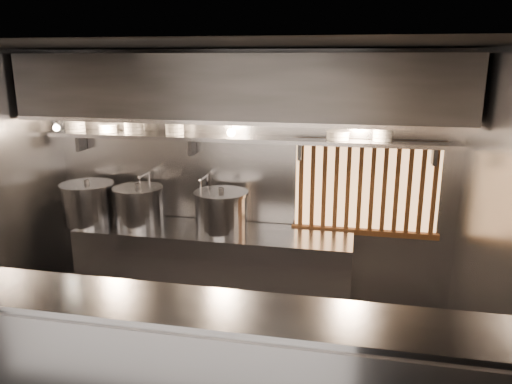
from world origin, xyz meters
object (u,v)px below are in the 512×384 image
(pendant_bulb, at_px, (231,132))
(stock_pot_mid, at_px, (139,206))
(stock_pot_left, at_px, (88,203))
(heat_lamp, at_px, (55,122))
(stock_pot_right, at_px, (221,211))

(pendant_bulb, height_order, stock_pot_mid, pendant_bulb)
(stock_pot_left, bearing_deg, heat_lamp, -119.86)
(heat_lamp, height_order, stock_pot_right, heat_lamp)
(heat_lamp, distance_m, stock_pot_left, 0.98)
(pendant_bulb, relative_size, stock_pot_left, 0.28)
(stock_pot_left, xyz_separation_m, stock_pot_mid, (0.59, 0.05, -0.01))
(heat_lamp, relative_size, stock_pot_left, 0.52)
(stock_pot_right, bearing_deg, stock_pot_mid, 178.52)
(heat_lamp, xyz_separation_m, stock_pot_left, (0.15, 0.26, -0.94))
(stock_pot_left, relative_size, stock_pot_mid, 0.96)
(stock_pot_mid, distance_m, stock_pot_right, 0.96)
(heat_lamp, bearing_deg, stock_pot_right, 9.38)
(heat_lamp, relative_size, pendant_bulb, 1.87)
(stock_pot_left, bearing_deg, pendant_bulb, 3.19)
(pendant_bulb, xyz_separation_m, stock_pot_right, (-0.10, -0.07, -0.84))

